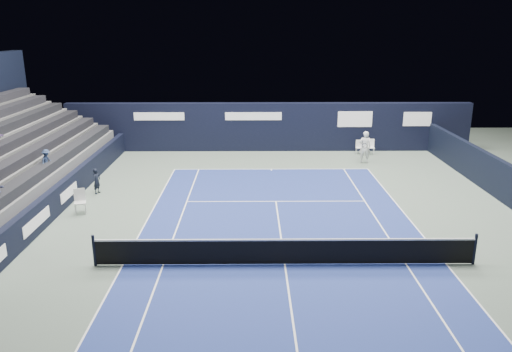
% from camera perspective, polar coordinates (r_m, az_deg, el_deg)
% --- Properties ---
extents(ground, '(48.00, 48.00, 0.00)m').
position_cam_1_polar(ground, '(18.98, 2.92, -7.37)').
color(ground, '#526157').
rests_on(ground, ground).
extents(court_surface, '(10.97, 23.77, 0.01)m').
position_cam_1_polar(court_surface, '(17.17, 3.31, -10.06)').
color(court_surface, navy).
rests_on(court_surface, ground).
extents(enclosure_wall_right, '(0.30, 22.00, 1.80)m').
position_cam_1_polar(enclosure_wall_right, '(25.21, 26.95, -0.92)').
color(enclosure_wall_right, black).
rests_on(enclosure_wall_right, ground).
extents(folding_chair_back_a, '(0.41, 0.40, 0.89)m').
position_cam_1_polar(folding_chair_back_a, '(32.33, 11.68, 3.37)').
color(folding_chair_back_a, silver).
rests_on(folding_chair_back_a, ground).
extents(folding_chair_back_b, '(0.48, 0.46, 0.97)m').
position_cam_1_polar(folding_chair_back_b, '(32.38, 12.99, 3.40)').
color(folding_chair_back_b, white).
rests_on(folding_chair_back_b, ground).
extents(line_judge_chair, '(0.58, 0.57, 1.08)m').
position_cam_1_polar(line_judge_chair, '(22.76, -19.49, -2.54)').
color(line_judge_chair, silver).
rests_on(line_judge_chair, ground).
extents(line_judge, '(0.42, 0.52, 1.24)m').
position_cam_1_polar(line_judge, '(25.19, -17.74, -0.55)').
color(line_judge, black).
rests_on(line_judge, ground).
extents(court_markings, '(11.03, 23.83, 0.00)m').
position_cam_1_polar(court_markings, '(17.17, 3.31, -10.04)').
color(court_markings, white).
rests_on(court_markings, court_surface).
extents(tennis_net, '(12.90, 0.10, 1.10)m').
position_cam_1_polar(tennis_net, '(16.95, 3.34, -8.53)').
color(tennis_net, black).
rests_on(tennis_net, ground).
extents(back_sponsor_wall, '(26.00, 0.63, 3.10)m').
position_cam_1_polar(back_sponsor_wall, '(32.42, 1.48, 5.64)').
color(back_sponsor_wall, black).
rests_on(back_sponsor_wall, ground).
extents(side_barrier_left, '(0.33, 22.00, 1.20)m').
position_cam_1_polar(side_barrier_left, '(23.96, -20.99, -1.79)').
color(side_barrier_left, black).
rests_on(side_barrier_left, ground).
extents(tennis_player, '(0.74, 0.88, 1.90)m').
position_cam_1_polar(tennis_player, '(30.16, 12.34, 3.27)').
color(tennis_player, silver).
rests_on(tennis_player, ground).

